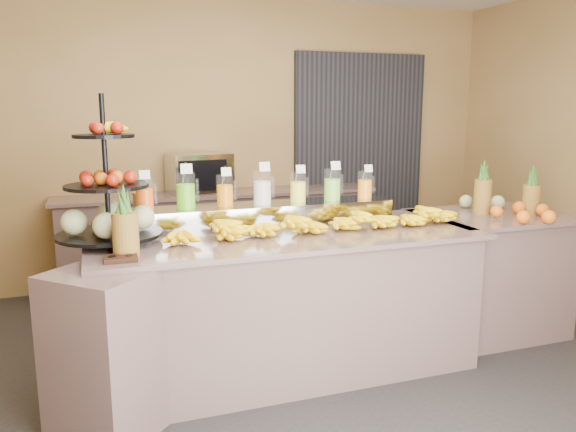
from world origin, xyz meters
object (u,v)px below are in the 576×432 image
pitcher_tray (262,215)px  oven_warmer (199,173)px  banana_heap (322,220)px  right_fruit_pile (514,205)px  condiment_caddy (121,258)px  fruit_stand (115,205)px

pitcher_tray → oven_warmer: bearing=94.1°
pitcher_tray → banana_heap: banana_heap is taller
banana_heap → oven_warmer: oven_warmer is taller
right_fruit_pile → oven_warmer: size_ratio=0.89×
condiment_caddy → right_fruit_pile: bearing=6.3°
banana_heap → condiment_caddy: bearing=-165.7°
pitcher_tray → condiment_caddy: 1.16m
banana_heap → fruit_stand: bearing=174.3°
fruit_stand → right_fruit_pile: (2.83, -0.15, -0.14)m
pitcher_tray → condiment_caddy: pitcher_tray is taller
pitcher_tray → banana_heap: size_ratio=0.90×
fruit_stand → condiment_caddy: 0.50m
banana_heap → condiment_caddy: 1.34m
condiment_caddy → right_fruit_pile: size_ratio=0.34×
fruit_stand → pitcher_tray: bearing=10.9°
banana_heap → fruit_stand: (-1.29, 0.13, 0.15)m
fruit_stand → right_fruit_pile: 2.84m
condiment_caddy → right_fruit_pile: (2.83, 0.31, 0.07)m
condiment_caddy → right_fruit_pile: right_fruit_pile is taller
oven_warmer → condiment_caddy: bearing=-117.9°
fruit_stand → oven_warmer: 2.03m
oven_warmer → pitcher_tray: bearing=-93.5°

